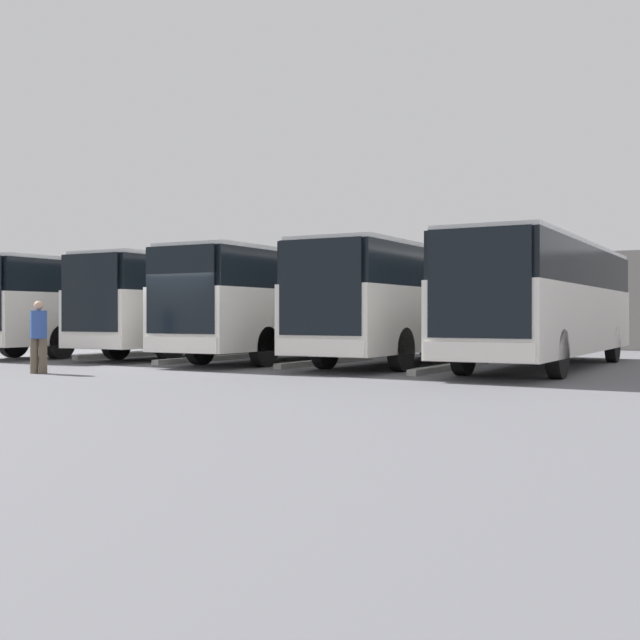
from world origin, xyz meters
The scene contains 12 objects.
ground_plane centered at (0.00, 0.00, 0.00)m, with size 600.00×600.00×0.00m, color #5B5B60.
bus_0 centered at (-8.01, -5.61, 1.86)m, with size 2.91×12.04×3.34m.
curb_divider_0 centered at (-6.01, -3.84, 0.07)m, with size 0.24×5.64×0.15m, color #9E9E99.
bus_1 centered at (-4.01, -5.96, 1.86)m, with size 2.91×12.04×3.34m.
curb_divider_1 centered at (-2.00, -4.19, 0.07)m, with size 0.24×5.64×0.15m, color #9E9E99.
bus_2 centered at (0.00, -5.66, 1.86)m, with size 2.91×12.04×3.34m.
curb_divider_2 centered at (2.00, -3.89, 0.07)m, with size 0.24×5.64×0.15m, color #9E9E99.
bus_3 centered at (4.01, -6.32, 1.86)m, with size 2.91×12.04×3.34m.
curb_divider_3 centered at (6.01, -4.55, 0.07)m, with size 0.24×5.64×0.15m, color #9E9E99.
bus_4 centered at (8.01, -5.52, 1.86)m, with size 2.91×12.04×3.34m.
pedestrian centered at (2.08, 2.83, 0.95)m, with size 0.54×0.54×1.77m.
station_building centered at (0.00, -23.43, 2.07)m, with size 34.17×12.96×4.08m.
Camera 1 is at (-13.90, 16.03, 1.40)m, focal length 45.00 mm.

